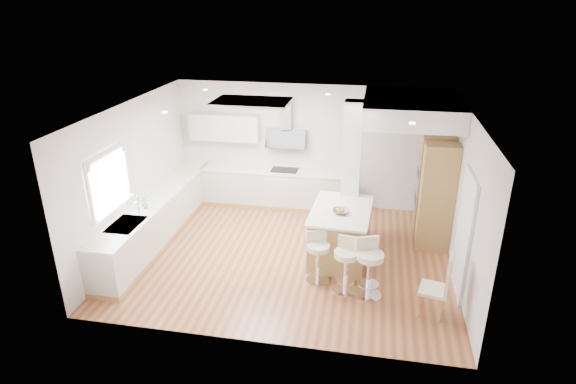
% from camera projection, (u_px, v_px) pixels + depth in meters
% --- Properties ---
extents(ground, '(6.00, 6.00, 0.00)m').
position_uv_depth(ground, '(289.00, 255.00, 9.15)').
color(ground, '#A5633D').
rests_on(ground, ground).
extents(ceiling, '(6.00, 5.00, 0.02)m').
position_uv_depth(ceiling, '(289.00, 255.00, 9.15)').
color(ceiling, white).
rests_on(ceiling, ground).
extents(wall_back, '(6.00, 0.04, 2.80)m').
position_uv_depth(wall_back, '(309.00, 146.00, 10.88)').
color(wall_back, silver).
rests_on(wall_back, ground).
extents(wall_left, '(0.04, 5.00, 2.80)m').
position_uv_depth(wall_left, '(133.00, 176.00, 9.11)').
color(wall_left, silver).
rests_on(wall_left, ground).
extents(wall_right, '(0.04, 5.00, 2.80)m').
position_uv_depth(wall_right, '(463.00, 199.00, 8.10)').
color(wall_right, silver).
rests_on(wall_right, ground).
extents(skylight, '(4.10, 2.10, 0.06)m').
position_uv_depth(skylight, '(252.00, 102.00, 8.76)').
color(skylight, white).
rests_on(skylight, ground).
extents(window_left, '(0.06, 1.28, 1.07)m').
position_uv_depth(window_left, '(109.00, 178.00, 8.18)').
color(window_left, white).
rests_on(window_left, ground).
extents(doorway_right, '(0.05, 1.00, 2.10)m').
position_uv_depth(doorway_right, '(464.00, 236.00, 7.72)').
color(doorway_right, '#4E453D').
rests_on(doorway_right, ground).
extents(counter_left, '(0.63, 4.50, 1.35)m').
position_uv_depth(counter_left, '(158.00, 217.00, 9.63)').
color(counter_left, '#AD864A').
rests_on(counter_left, ground).
extents(counter_back, '(3.62, 0.63, 2.50)m').
position_uv_depth(counter_back, '(267.00, 177.00, 11.05)').
color(counter_back, '#AD864A').
rests_on(counter_back, ground).
extents(pillar, '(0.35, 0.35, 2.80)m').
position_uv_depth(pillar, '(351.00, 173.00, 9.29)').
color(pillar, white).
rests_on(pillar, ground).
extents(soffit, '(1.78, 2.20, 0.40)m').
position_uv_depth(soffit, '(411.00, 108.00, 9.07)').
color(soffit, white).
rests_on(soffit, ground).
extents(oven_column, '(0.63, 1.21, 2.10)m').
position_uv_depth(oven_column, '(434.00, 190.00, 9.41)').
color(oven_column, '#AD864A').
rests_on(oven_column, ground).
extents(peninsula, '(1.14, 1.65, 1.05)m').
position_uv_depth(peninsula, '(340.00, 233.00, 8.93)').
color(peninsula, '#AD864A').
rests_on(peninsula, ground).
extents(bar_stool_a, '(0.52, 0.52, 0.90)m').
position_uv_depth(bar_stool_a, '(318.00, 255.00, 8.15)').
color(bar_stool_a, white).
rests_on(bar_stool_a, ground).
extents(bar_stool_b, '(0.48, 0.48, 0.95)m').
position_uv_depth(bar_stool_b, '(346.00, 262.00, 7.87)').
color(bar_stool_b, white).
rests_on(bar_stool_b, ground).
extents(bar_stool_c, '(0.59, 0.59, 1.01)m').
position_uv_depth(bar_stool_c, '(369.00, 265.00, 7.72)').
color(bar_stool_c, white).
rests_on(bar_stool_c, ground).
extents(dining_chair, '(0.50, 0.50, 1.08)m').
position_uv_depth(dining_chair, '(441.00, 283.00, 7.23)').
color(dining_chair, beige).
rests_on(dining_chair, ground).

